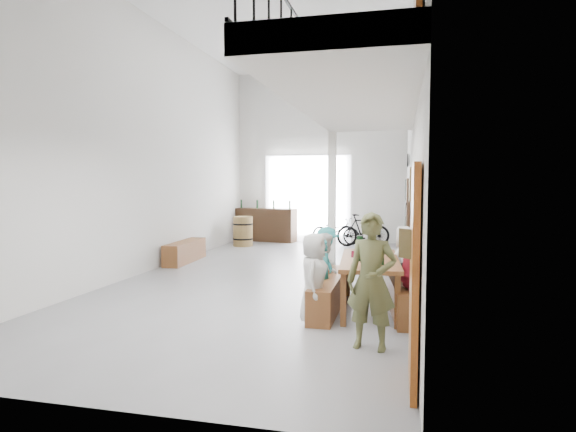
% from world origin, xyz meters
% --- Properties ---
extents(floor, '(12.00, 12.00, 0.00)m').
position_xyz_m(floor, '(0.00, 0.00, 0.00)').
color(floor, slate).
rests_on(floor, ground).
extents(room_walls, '(12.00, 12.00, 12.00)m').
position_xyz_m(room_walls, '(0.00, 0.00, 3.55)').
color(room_walls, silver).
rests_on(room_walls, ground).
extents(gateway_portal, '(2.80, 0.08, 2.80)m').
position_xyz_m(gateway_portal, '(-0.40, 5.94, 1.40)').
color(gateway_portal, white).
rests_on(gateway_portal, ground).
extents(right_wall_decor, '(0.07, 8.28, 5.07)m').
position_xyz_m(right_wall_decor, '(2.70, -1.87, 1.74)').
color(right_wall_decor, '#945017').
rests_on(right_wall_decor, ground).
extents(balcony, '(1.52, 5.62, 4.00)m').
position_xyz_m(balcony, '(1.98, -3.13, 2.96)').
color(balcony, white).
rests_on(balcony, ground).
extents(tasting_table, '(0.99, 2.11, 0.79)m').
position_xyz_m(tasting_table, '(2.13, -2.26, 0.71)').
color(tasting_table, brown).
rests_on(tasting_table, ground).
extents(bench_inner, '(0.35, 2.14, 0.49)m').
position_xyz_m(bench_inner, '(1.53, -2.30, 0.25)').
color(bench_inner, brown).
rests_on(bench_inner, ground).
extents(bench_wall, '(0.50, 2.11, 0.48)m').
position_xyz_m(bench_wall, '(2.57, -2.24, 0.24)').
color(bench_wall, brown).
rests_on(bench_wall, ground).
extents(tableware, '(0.46, 1.59, 0.35)m').
position_xyz_m(tableware, '(2.13, -2.39, 0.93)').
color(tableware, black).
rests_on(tableware, tasting_table).
extents(side_bench, '(0.47, 1.80, 0.50)m').
position_xyz_m(side_bench, '(-2.50, 1.18, 0.25)').
color(side_bench, brown).
rests_on(side_bench, ground).
extents(oak_barrel, '(0.61, 0.61, 0.90)m').
position_xyz_m(oak_barrel, '(-2.07, 4.30, 0.45)').
color(oak_barrel, olive).
rests_on(oak_barrel, ground).
extents(serving_counter, '(2.10, 0.87, 1.07)m').
position_xyz_m(serving_counter, '(-1.75, 5.65, 0.54)').
color(serving_counter, '#3C2315').
rests_on(serving_counter, ground).
extents(counter_bottles, '(1.78, 0.30, 0.28)m').
position_xyz_m(counter_bottles, '(-1.75, 5.64, 1.21)').
color(counter_bottles, black).
rests_on(counter_bottles, serving_counter).
extents(guest_left_a, '(0.40, 0.61, 1.24)m').
position_xyz_m(guest_left_a, '(1.43, -3.09, 0.62)').
color(guest_left_a, beige).
rests_on(guest_left_a, ground).
extents(guest_left_b, '(0.38, 0.46, 1.09)m').
position_xyz_m(guest_left_b, '(1.46, -2.46, 0.54)').
color(guest_left_b, teal).
rests_on(guest_left_b, ground).
extents(guest_left_c, '(0.53, 0.62, 1.12)m').
position_xyz_m(guest_left_c, '(1.42, -1.92, 0.56)').
color(guest_left_c, beige).
rests_on(guest_left_c, ground).
extents(guest_left_d, '(0.44, 0.76, 1.17)m').
position_xyz_m(guest_left_d, '(1.34, -1.40, 0.59)').
color(guest_left_d, teal).
rests_on(guest_left_d, ground).
extents(guest_right_a, '(0.48, 0.81, 1.29)m').
position_xyz_m(guest_right_a, '(2.72, -2.84, 0.65)').
color(guest_right_a, '#A51C2B').
rests_on(guest_right_a, ground).
extents(guest_right_b, '(0.71, 1.19, 1.22)m').
position_xyz_m(guest_right_b, '(2.76, -2.06, 0.61)').
color(guest_right_b, black).
rests_on(guest_right_b, ground).
extents(guest_right_c, '(0.45, 0.64, 1.23)m').
position_xyz_m(guest_right_c, '(2.65, -1.63, 0.62)').
color(guest_right_c, beige).
rests_on(guest_right_c, ground).
extents(host_standing, '(0.63, 0.47, 1.58)m').
position_xyz_m(host_standing, '(2.25, -3.96, 0.79)').
color(host_standing, '#4E522E').
rests_on(host_standing, ground).
extents(potted_plant, '(0.52, 0.48, 0.47)m').
position_xyz_m(potted_plant, '(2.45, 0.23, 0.24)').
color(potted_plant, '#20481B').
rests_on(potted_plant, ground).
extents(bicycle_near, '(1.66, 0.93, 0.83)m').
position_xyz_m(bicycle_near, '(0.60, 5.42, 0.41)').
color(bicycle_near, black).
rests_on(bicycle_near, ground).
extents(bicycle_far, '(1.69, 0.94, 0.98)m').
position_xyz_m(bicycle_far, '(1.49, 5.07, 0.49)').
color(bicycle_far, black).
rests_on(bicycle_far, ground).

